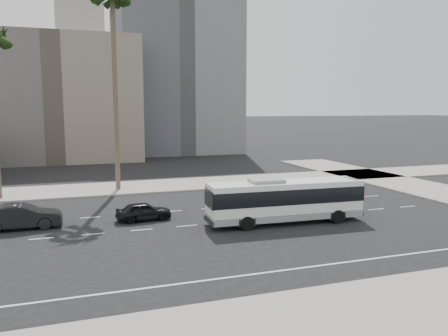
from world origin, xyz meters
name	(u,v)px	position (x,y,z in m)	size (l,w,h in m)	color
ground	(230,222)	(0.00, 0.00, 0.00)	(700.00, 700.00, 0.00)	black
sidewalk_north	(178,185)	(0.00, 15.50, 0.07)	(120.00, 7.00, 0.15)	gray
sidewalk_south	(374,323)	(0.00, -15.50, 0.07)	(120.00, 7.00, 0.15)	gray
midrise_beige_west	(55,100)	(-12.00, 45.00, 9.00)	(24.00, 18.00, 18.00)	#635E59
midrise_gray_center	(174,78)	(8.00, 52.00, 13.00)	(20.00, 20.00, 26.00)	#575A61
civic_tower	(81,53)	(-2.00, 250.00, 38.83)	(42.00, 42.00, 129.00)	#BBB5A5
highrise_right	(168,60)	(45.00, 230.00, 35.00)	(26.00, 26.00, 70.00)	slate
highrise_far	(196,73)	(70.00, 260.00, 30.00)	(22.00, 22.00, 60.00)	slate
city_bus	(285,199)	(3.55, -1.30, 1.61)	(10.80, 2.92, 3.07)	white
car_a	(144,211)	(-5.46, 2.48, 0.65)	(3.81, 1.53, 1.30)	black
car_b	(22,216)	(-13.28, 2.85, 0.82)	(4.96, 1.73, 1.63)	black
palm_near	(112,0)	(-5.97, 14.61, 17.33)	(5.69, 5.69, 19.13)	brown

